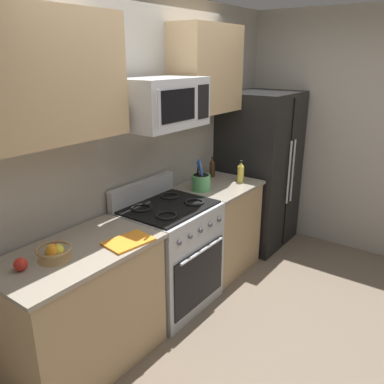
{
  "coord_description": "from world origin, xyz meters",
  "views": [
    {
      "loc": [
        -2.33,
        -1.26,
        2.1
      ],
      "look_at": [
        0.16,
        0.58,
        1.03
      ],
      "focal_mm": 36.72,
      "sensor_mm": 36.0,
      "label": 1
    }
  ],
  "objects_px": {
    "fruit_basket": "(54,252)",
    "bottle_oil": "(241,172)",
    "microwave": "(163,103)",
    "refrigerator": "(259,170)",
    "cutting_board": "(128,241)",
    "utensil_crock": "(201,182)",
    "bottle_soy": "(212,168)",
    "range_oven": "(169,254)",
    "apple_loose": "(20,264)"
  },
  "relations": [
    {
      "from": "fruit_basket",
      "to": "bottle_oil",
      "type": "xyz_separation_m",
      "value": [
        2.06,
        -0.14,
        0.05
      ]
    },
    {
      "from": "microwave",
      "to": "fruit_basket",
      "type": "bearing_deg",
      "value": -179.08
    },
    {
      "from": "refrigerator",
      "to": "microwave",
      "type": "height_order",
      "value": "microwave"
    },
    {
      "from": "cutting_board",
      "to": "bottle_oil",
      "type": "xyz_separation_m",
      "value": [
        1.63,
        0.07,
        0.09
      ]
    },
    {
      "from": "utensil_crock",
      "to": "bottle_soy",
      "type": "height_order",
      "value": "utensil_crock"
    },
    {
      "from": "range_oven",
      "to": "microwave",
      "type": "bearing_deg",
      "value": 90.08
    },
    {
      "from": "microwave",
      "to": "apple_loose",
      "type": "distance_m",
      "value": 1.53
    },
    {
      "from": "apple_loose",
      "to": "bottle_soy",
      "type": "distance_m",
      "value": 2.26
    },
    {
      "from": "range_oven",
      "to": "refrigerator",
      "type": "relative_size",
      "value": 0.63
    },
    {
      "from": "cutting_board",
      "to": "fruit_basket",
      "type": "bearing_deg",
      "value": 154.33
    },
    {
      "from": "apple_loose",
      "to": "cutting_board",
      "type": "bearing_deg",
      "value": -21.22
    },
    {
      "from": "utensil_crock",
      "to": "range_oven",
      "type": "bearing_deg",
      "value": -175.33
    },
    {
      "from": "fruit_basket",
      "to": "bottle_soy",
      "type": "bearing_deg",
      "value": 5.27
    },
    {
      "from": "refrigerator",
      "to": "utensil_crock",
      "type": "height_order",
      "value": "refrigerator"
    },
    {
      "from": "microwave",
      "to": "fruit_basket",
      "type": "xyz_separation_m",
      "value": [
        -1.09,
        -0.02,
        -0.81
      ]
    },
    {
      "from": "microwave",
      "to": "bottle_soy",
      "type": "xyz_separation_m",
      "value": [
        0.96,
        0.17,
        -0.76
      ]
    },
    {
      "from": "apple_loose",
      "to": "bottle_oil",
      "type": "xyz_separation_m",
      "value": [
        2.27,
        -0.18,
        0.06
      ]
    },
    {
      "from": "apple_loose",
      "to": "bottle_oil",
      "type": "height_order",
      "value": "bottle_oil"
    },
    {
      "from": "microwave",
      "to": "fruit_basket",
      "type": "distance_m",
      "value": 1.36
    },
    {
      "from": "refrigerator",
      "to": "bottle_oil",
      "type": "distance_m",
      "value": 0.65
    },
    {
      "from": "microwave",
      "to": "bottle_oil",
      "type": "relative_size",
      "value": 3.16
    },
    {
      "from": "fruit_basket",
      "to": "range_oven",
      "type": "bearing_deg",
      "value": -0.54
    },
    {
      "from": "bottle_oil",
      "to": "range_oven",
      "type": "bearing_deg",
      "value": 172.33
    },
    {
      "from": "cutting_board",
      "to": "bottle_soy",
      "type": "relative_size",
      "value": 1.51
    },
    {
      "from": "utensil_crock",
      "to": "fruit_basket",
      "type": "xyz_separation_m",
      "value": [
        -1.63,
        -0.03,
        -0.03
      ]
    },
    {
      "from": "range_oven",
      "to": "cutting_board",
      "type": "relative_size",
      "value": 3.49
    },
    {
      "from": "microwave",
      "to": "bottle_oil",
      "type": "bearing_deg",
      "value": -9.27
    },
    {
      "from": "utensil_crock",
      "to": "bottle_soy",
      "type": "distance_m",
      "value": 0.45
    },
    {
      "from": "bottle_oil",
      "to": "utensil_crock",
      "type": "bearing_deg",
      "value": 158.29
    },
    {
      "from": "utensil_crock",
      "to": "fruit_basket",
      "type": "distance_m",
      "value": 1.63
    },
    {
      "from": "fruit_basket",
      "to": "cutting_board",
      "type": "distance_m",
      "value": 0.48
    },
    {
      "from": "refrigerator",
      "to": "utensil_crock",
      "type": "bearing_deg",
      "value": 176.74
    },
    {
      "from": "utensil_crock",
      "to": "bottle_oil",
      "type": "distance_m",
      "value": 0.47
    },
    {
      "from": "microwave",
      "to": "utensil_crock",
      "type": "distance_m",
      "value": 0.94
    },
    {
      "from": "microwave",
      "to": "fruit_basket",
      "type": "height_order",
      "value": "microwave"
    },
    {
      "from": "refrigerator",
      "to": "bottle_oil",
      "type": "height_order",
      "value": "refrigerator"
    },
    {
      "from": "utensil_crock",
      "to": "bottle_soy",
      "type": "bearing_deg",
      "value": 20.12
    },
    {
      "from": "bottle_oil",
      "to": "microwave",
      "type": "bearing_deg",
      "value": 170.73
    },
    {
      "from": "range_oven",
      "to": "utensil_crock",
      "type": "relative_size",
      "value": 3.55
    },
    {
      "from": "fruit_basket",
      "to": "bottle_soy",
      "type": "relative_size",
      "value": 1.05
    },
    {
      "from": "range_oven",
      "to": "apple_loose",
      "type": "distance_m",
      "value": 1.38
    },
    {
      "from": "refrigerator",
      "to": "apple_loose",
      "type": "bearing_deg",
      "value": 178.7
    },
    {
      "from": "fruit_basket",
      "to": "apple_loose",
      "type": "distance_m",
      "value": 0.21
    },
    {
      "from": "utensil_crock",
      "to": "refrigerator",
      "type": "bearing_deg",
      "value": -3.26
    },
    {
      "from": "refrigerator",
      "to": "fruit_basket",
      "type": "distance_m",
      "value": 2.69
    },
    {
      "from": "apple_loose",
      "to": "bottle_soy",
      "type": "relative_size",
      "value": 0.39
    },
    {
      "from": "refrigerator",
      "to": "bottle_soy",
      "type": "bearing_deg",
      "value": 161.33
    },
    {
      "from": "range_oven",
      "to": "microwave",
      "type": "xyz_separation_m",
      "value": [
        -0.0,
        0.03,
        1.29
      ]
    },
    {
      "from": "refrigerator",
      "to": "microwave",
      "type": "relative_size",
      "value": 2.5
    },
    {
      "from": "range_oven",
      "to": "refrigerator",
      "type": "height_order",
      "value": "refrigerator"
    }
  ]
}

